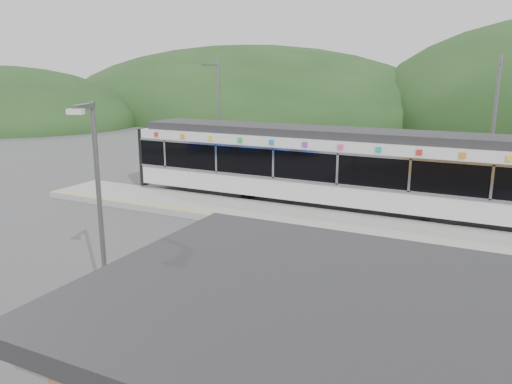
% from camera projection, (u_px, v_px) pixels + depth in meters
% --- Properties ---
extents(ground, '(120.00, 120.00, 0.00)m').
position_uv_depth(ground, '(266.00, 246.00, 18.39)').
color(ground, '#4C4C4F').
rests_on(ground, ground).
extents(hills, '(146.00, 149.00, 26.00)m').
position_uv_depth(hills, '(458.00, 230.00, 20.33)').
color(hills, '#1E3D19').
rests_on(hills, ground).
extents(platform, '(26.00, 3.20, 0.30)m').
position_uv_depth(platform, '(299.00, 219.00, 21.23)').
color(platform, '#9E9E99').
rests_on(platform, ground).
extents(yellow_line, '(26.00, 0.10, 0.01)m').
position_uv_depth(yellow_line, '(287.00, 224.00, 20.06)').
color(yellow_line, yellow).
rests_on(yellow_line, platform).
extents(train, '(20.44, 3.01, 3.74)m').
position_uv_depth(train, '(337.00, 166.00, 22.80)').
color(train, black).
rests_on(train, ground).
extents(catenary_mast_west, '(0.18, 1.80, 7.00)m').
position_uv_depth(catenary_mast_west, '(219.00, 119.00, 27.99)').
color(catenary_mast_west, slate).
rests_on(catenary_mast_west, ground).
extents(catenary_mast_east, '(0.18, 1.80, 7.00)m').
position_uv_depth(catenary_mast_east, '(493.00, 133.00, 21.96)').
color(catenary_mast_east, slate).
rests_on(catenary_mast_east, ground).
extents(lamp_post, '(0.44, 1.05, 5.63)m').
position_uv_depth(lamp_post, '(95.00, 198.00, 11.86)').
color(lamp_post, slate).
rests_on(lamp_post, ground).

